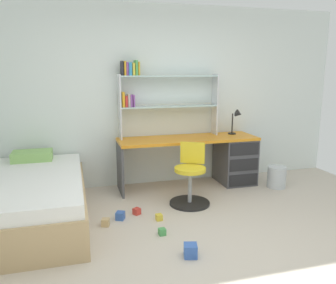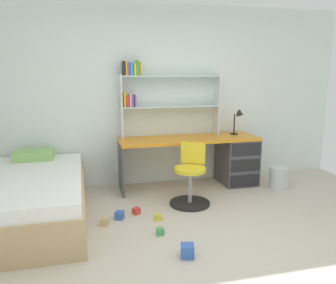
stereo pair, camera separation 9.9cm
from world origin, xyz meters
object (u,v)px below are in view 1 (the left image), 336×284
desk (222,157)px  toy_block_blue_5 (120,216)px  toy_block_red_4 (137,211)px  waste_bin (277,177)px  toy_block_green_2 (162,232)px  toy_block_blue_1 (191,251)px  desk_lamp (237,118)px  toy_block_yellow_0 (159,217)px  toy_block_natural_3 (106,222)px  bookshelf_hutch (156,92)px  bed_platform (28,200)px  swivel_chair (190,181)px

desk → toy_block_blue_5: 1.94m
toy_block_red_4 → toy_block_blue_5: (-0.21, -0.09, 0.01)m
waste_bin → toy_block_green_2: waste_bin is taller
toy_block_blue_1 → desk_lamp: bearing=54.0°
desk_lamp → toy_block_blue_5: 2.37m
toy_block_yellow_0 → toy_block_blue_5: toy_block_blue_5 is taller
toy_block_red_4 → toy_block_blue_5: size_ratio=0.82×
desk → toy_block_natural_3: desk is taller
bookshelf_hutch → toy_block_blue_5: 1.88m
toy_block_yellow_0 → toy_block_blue_1: toy_block_blue_1 is taller
waste_bin → bed_platform: bearing=-174.9°
desk_lamp → desk: bearing=-165.7°
waste_bin → toy_block_blue_1: bearing=-141.3°
desk → swivel_chair: bearing=-138.4°
bookshelf_hutch → waste_bin: (1.68, -0.59, -1.24)m
swivel_chair → bookshelf_hutch: bearing=106.1°
toy_block_blue_1 → toy_block_red_4: bearing=105.8°
waste_bin → toy_block_blue_1: (-1.87, -1.49, -0.10)m
desk → toy_block_green_2: bearing=-132.9°
toy_block_green_2 → toy_block_natural_3: 0.67m
toy_block_natural_3 → toy_block_red_4: toy_block_natural_3 is taller
desk → bed_platform: bearing=-165.3°
swivel_chair → toy_block_natural_3: 1.22m
swivel_chair → toy_block_red_4: size_ratio=10.33×
bed_platform → toy_block_blue_1: 1.94m
bed_platform → toy_block_blue_5: bed_platform is taller
waste_bin → toy_block_natural_3: waste_bin is taller
desk_lamp → swivel_chair: bearing=-144.2°
toy_block_yellow_0 → toy_block_red_4: (-0.22, 0.23, 0.00)m
desk_lamp → toy_block_natural_3: (-2.12, -1.10, -0.95)m
toy_block_green_2 → toy_block_red_4: size_ratio=0.93×
swivel_chair → bed_platform: bearing=-178.4°
toy_block_red_4 → desk_lamp: bearing=27.0°
bed_platform → waste_bin: size_ratio=6.52×
toy_block_yellow_0 → toy_block_green_2: size_ratio=1.02×
desk_lamp → toy_block_yellow_0: bearing=-143.6°
desk → toy_block_natural_3: size_ratio=24.49×
bookshelf_hutch → toy_block_natural_3: bookshelf_hutch is taller
swivel_chair → toy_block_blue_1: swivel_chair is taller
desk → toy_block_natural_3: (-1.86, -1.03, -0.38)m
waste_bin → toy_block_yellow_0: size_ratio=4.39×
desk_lamp → toy_block_yellow_0: (-1.51, -1.11, -0.96)m
bookshelf_hutch → toy_block_green_2: (-0.33, -1.59, -1.36)m
bed_platform → toy_block_natural_3: 0.92m
waste_bin → toy_block_green_2: (-2.01, -1.00, -0.12)m
toy_block_natural_3 → swivel_chair: bearing=18.5°
swivel_chair → toy_block_yellow_0: 0.70m
toy_block_red_4 → toy_block_green_2: bearing=-74.8°
desk_lamp → toy_block_blue_1: desk_lamp is taller
waste_bin → toy_block_blue_1: 2.39m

